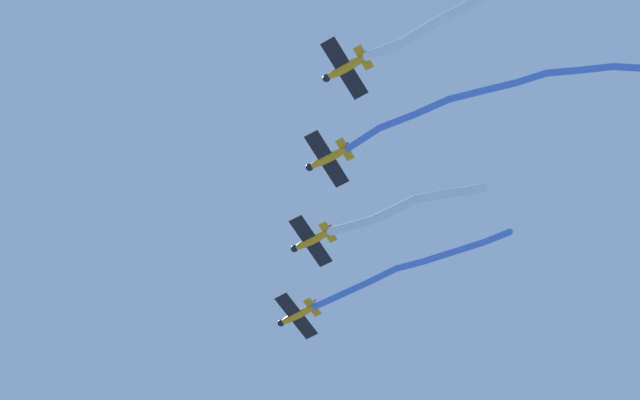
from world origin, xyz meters
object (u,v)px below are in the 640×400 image
at_px(airplane_lead, 297,315).
at_px(airplane_left_wing, 311,240).
at_px(airplane_slot, 345,68).
at_px(airplane_right_wing, 327,158).

xyz_separation_m(airplane_lead, airplane_left_wing, (5.74, -6.96, 0.25)).
height_order(airplane_left_wing, airplane_slot, airplane_slot).
distance_m(airplane_left_wing, airplane_slot, 18.03).
bearing_deg(airplane_slot, airplane_left_wing, -49.67).
relative_size(airplane_lead, airplane_right_wing, 1.01).
bearing_deg(airplane_left_wing, airplane_right_wing, 129.55).
relative_size(airplane_right_wing, airplane_slot, 1.00).
height_order(airplane_lead, airplane_left_wing, airplane_left_wing).
relative_size(airplane_lead, airplane_left_wing, 1.01).
height_order(airplane_right_wing, airplane_slot, airplane_slot).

